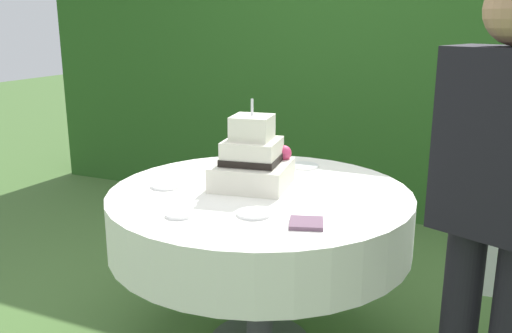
% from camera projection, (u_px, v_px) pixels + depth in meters
% --- Properties ---
extents(foliage_hedge, '(5.70, 0.58, 2.41)m').
position_uv_depth(foliage_hedge, '(377.00, 54.00, 4.22)').
color(foliage_hedge, '#28561E').
rests_on(foliage_hedge, ground_plane).
extents(cake_table, '(1.31, 1.31, 0.75)m').
position_uv_depth(cake_table, '(260.00, 218.00, 2.44)').
color(cake_table, '#4C4C51').
rests_on(cake_table, ground_plane).
extents(wedding_cake, '(0.36, 0.36, 0.39)m').
position_uv_depth(wedding_cake, '(253.00, 161.00, 2.45)').
color(wedding_cake, silver).
rests_on(wedding_cake, cake_table).
extents(serving_plate_near, '(0.14, 0.14, 0.01)m').
position_uv_depth(serving_plate_near, '(167.00, 185.00, 2.46)').
color(serving_plate_near, white).
rests_on(serving_plate_near, cake_table).
extents(serving_plate_far, '(0.14, 0.14, 0.01)m').
position_uv_depth(serving_plate_far, '(304.00, 166.00, 2.79)').
color(serving_plate_far, white).
rests_on(serving_plate_far, cake_table).
extents(serving_plate_left, '(0.13, 0.13, 0.01)m').
position_uv_depth(serving_plate_left, '(254.00, 213.00, 2.11)').
color(serving_plate_left, white).
rests_on(serving_plate_left, cake_table).
extents(serving_plate_right, '(0.11, 0.11, 0.01)m').
position_uv_depth(serving_plate_right, '(180.00, 214.00, 2.10)').
color(serving_plate_right, white).
rests_on(serving_plate_right, cake_table).
extents(napkin_stack, '(0.15, 0.15, 0.01)m').
position_uv_depth(napkin_stack, '(306.00, 223.00, 2.01)').
color(napkin_stack, '#6B4C60').
rests_on(napkin_stack, cake_table).
extents(standing_person, '(0.41, 0.32, 1.60)m').
position_uv_depth(standing_person, '(498.00, 209.00, 1.65)').
color(standing_person, black).
rests_on(standing_person, ground_plane).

